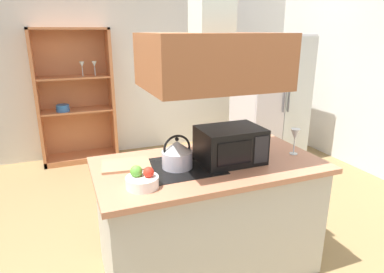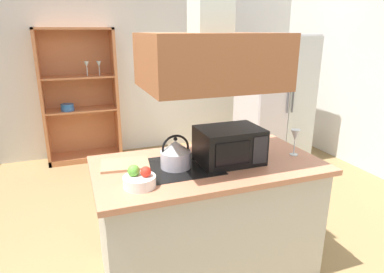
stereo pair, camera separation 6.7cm
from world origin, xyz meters
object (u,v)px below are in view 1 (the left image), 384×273
object	(u,v)px
kettle	(177,154)
fruit_bowl	(142,180)
wine_glass_on_counter	(295,136)
dish_cabinet	(76,104)
refrigerator	(270,99)
microwave	(230,145)
cutting_board	(126,165)

from	to	relation	value
kettle	fruit_bowl	distance (m)	0.38
wine_glass_on_counter	kettle	bearing A→B (deg)	175.41
dish_cabinet	fruit_bowl	bearing A→B (deg)	-85.88
refrigerator	kettle	world-z (taller)	refrigerator
microwave	wine_glass_on_counter	xyz separation A→B (m)	(0.54, -0.05, 0.02)
dish_cabinet	kettle	size ratio (longest dim) A/B	7.75
wine_glass_on_counter	fruit_bowl	distance (m)	1.26
dish_cabinet	cutting_board	world-z (taller)	dish_cabinet
wine_glass_on_counter	fruit_bowl	bearing A→B (deg)	-173.59
refrigerator	wine_glass_on_counter	size ratio (longest dim) A/B	8.66
kettle	cutting_board	world-z (taller)	kettle
refrigerator	microwave	xyz separation A→B (m)	(-1.68, -1.97, 0.14)
kettle	cutting_board	bearing A→B (deg)	155.05
fruit_bowl	microwave	bearing A→B (deg)	14.71
dish_cabinet	wine_glass_on_counter	distance (m)	3.30
dish_cabinet	refrigerator	bearing A→B (deg)	-19.68
microwave	fruit_bowl	distance (m)	0.74
refrigerator	fruit_bowl	distance (m)	3.22
kettle	dish_cabinet	bearing A→B (deg)	100.41
cutting_board	microwave	size ratio (longest dim) A/B	0.74
microwave	fruit_bowl	world-z (taller)	microwave
cutting_board	fruit_bowl	bearing A→B (deg)	-85.51
cutting_board	microwave	xyz separation A→B (m)	(0.74, -0.19, 0.12)
dish_cabinet	fruit_bowl	size ratio (longest dim) A/B	9.12
kettle	cutting_board	distance (m)	0.38
kettle	wine_glass_on_counter	size ratio (longest dim) A/B	1.17
cutting_board	refrigerator	bearing A→B (deg)	36.48
kettle	wine_glass_on_counter	world-z (taller)	kettle
wine_glass_on_counter	fruit_bowl	xyz separation A→B (m)	(-1.25, -0.14, -0.10)
refrigerator	wine_glass_on_counter	world-z (taller)	refrigerator
microwave	fruit_bowl	xyz separation A→B (m)	(-0.71, -0.19, -0.08)
refrigerator	microwave	distance (m)	2.59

